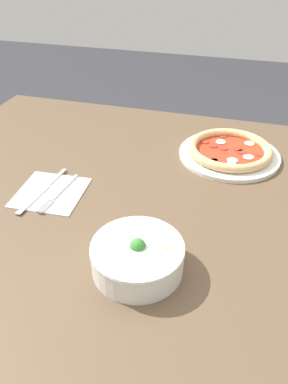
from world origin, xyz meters
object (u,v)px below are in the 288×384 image
Objects in this scene: bowl at (137,255)px; knife at (45,188)px; fork at (60,192)px; pizza at (230,151)px.

bowl is 0.86× the size of knife.
fork is 0.05m from knife.
pizza is at bearing 133.91° from fork.
fork is at bearing 86.09° from knife.
pizza is 1.38× the size of knife.
bowl is 0.37m from knife.
pizza is 0.53m from bowl.
bowl reaches higher than fork.
fork and knife have the same top height.
pizza is 1.60× the size of bowl.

